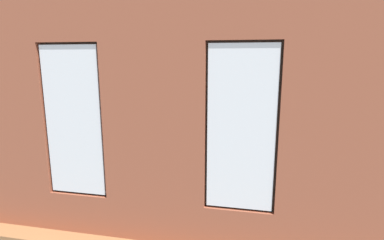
% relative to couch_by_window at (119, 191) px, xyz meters
% --- Properties ---
extents(ground_plane, '(6.94, 6.40, 0.10)m').
position_rel_couch_by_window_xyz_m(ground_plane, '(-0.84, -2.17, -0.38)').
color(ground_plane, '#99663D').
extents(brick_wall_with_windows, '(6.34, 0.30, 3.48)m').
position_rel_couch_by_window_xyz_m(brick_wall_with_windows, '(-0.84, 0.65, 1.41)').
color(brick_wall_with_windows, '#9E5138').
rests_on(brick_wall_with_windows, ground_plane).
extents(white_wall_right, '(0.10, 5.40, 3.48)m').
position_rel_couch_by_window_xyz_m(white_wall_right, '(2.28, -1.97, 1.41)').
color(white_wall_right, silver).
rests_on(white_wall_right, ground_plane).
extents(couch_by_window, '(2.07, 0.87, 0.80)m').
position_rel_couch_by_window_xyz_m(couch_by_window, '(0.00, 0.00, 0.00)').
color(couch_by_window, black).
rests_on(couch_by_window, ground_plane).
extents(couch_left, '(0.96, 1.91, 0.80)m').
position_rel_couch_by_window_xyz_m(couch_left, '(-3.31, -1.55, 0.00)').
color(couch_left, black).
rests_on(couch_left, ground_plane).
extents(coffee_table, '(1.31, 0.77, 0.42)m').
position_rel_couch_by_window_xyz_m(coffee_table, '(-0.86, -2.00, 0.04)').
color(coffee_table, tan).
rests_on(coffee_table, ground_plane).
extents(cup_ceramic, '(0.09, 0.09, 0.10)m').
position_rel_couch_by_window_xyz_m(cup_ceramic, '(-0.95, -1.88, 0.15)').
color(cup_ceramic, '#4C4C51').
rests_on(cup_ceramic, coffee_table).
extents(candle_jar, '(0.08, 0.08, 0.12)m').
position_rel_couch_by_window_xyz_m(candle_jar, '(-0.46, -1.88, 0.16)').
color(candle_jar, '#B7333D').
rests_on(candle_jar, coffee_table).
extents(remote_gray, '(0.17, 0.07, 0.02)m').
position_rel_couch_by_window_xyz_m(remote_gray, '(-0.69, -2.10, 0.10)').
color(remote_gray, '#59595B').
rests_on(remote_gray, coffee_table).
extents(media_console, '(1.01, 0.42, 0.55)m').
position_rel_couch_by_window_xyz_m(media_console, '(1.98, -1.67, -0.05)').
color(media_console, black).
rests_on(media_console, ground_plane).
extents(tv_flatscreen, '(1.04, 0.20, 0.75)m').
position_rel_couch_by_window_xyz_m(tv_flatscreen, '(1.98, -1.68, 0.60)').
color(tv_flatscreen, black).
rests_on(tv_flatscreen, media_console).
extents(papasan_chair, '(1.10, 1.10, 0.69)m').
position_rel_couch_by_window_xyz_m(papasan_chair, '(-0.96, -3.93, 0.11)').
color(papasan_chair, olive).
rests_on(papasan_chair, ground_plane).
extents(potted_plant_beside_window_right, '(0.48, 0.48, 0.95)m').
position_rel_couch_by_window_xyz_m(potted_plant_beside_window_right, '(1.58, 0.10, 0.25)').
color(potted_plant_beside_window_right, '#9E5638').
rests_on(potted_plant_beside_window_right, ground_plane).
extents(potted_plant_between_couches, '(0.77, 0.75, 1.02)m').
position_rel_couch_by_window_xyz_m(potted_plant_between_couches, '(-1.48, -0.06, 0.21)').
color(potted_plant_between_couches, gray).
rests_on(potted_plant_between_couches, ground_plane).
extents(potted_plant_corner_near_left, '(0.56, 0.56, 0.97)m').
position_rel_couch_by_window_xyz_m(potted_plant_corner_near_left, '(-3.46, -4.37, 0.27)').
color(potted_plant_corner_near_left, beige).
rests_on(potted_plant_corner_near_left, ground_plane).
extents(potted_plant_corner_far_left, '(1.08, 0.85, 1.17)m').
position_rel_couch_by_window_xyz_m(potted_plant_corner_far_left, '(-3.46, 0.10, 0.22)').
color(potted_plant_corner_far_left, '#47423D').
rests_on(potted_plant_corner_far_left, ground_plane).
extents(potted_plant_near_tv, '(0.72, 0.72, 0.98)m').
position_rel_couch_by_window_xyz_m(potted_plant_near_tv, '(1.43, -0.72, 0.32)').
color(potted_plant_near_tv, gray).
rests_on(potted_plant_near_tv, ground_plane).
extents(potted_plant_foreground_right, '(0.93, 1.02, 1.57)m').
position_rel_couch_by_window_xyz_m(potted_plant_foreground_right, '(1.68, -4.32, 0.53)').
color(potted_plant_foreground_right, brown).
rests_on(potted_plant_foreground_right, ground_plane).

